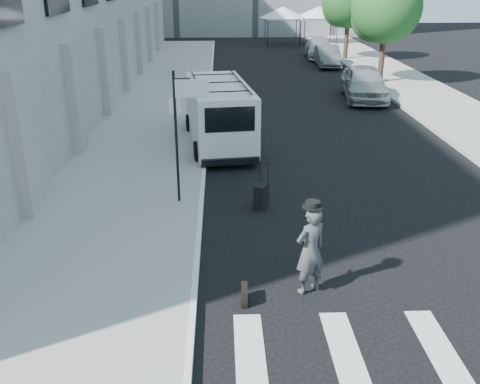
{
  "coord_description": "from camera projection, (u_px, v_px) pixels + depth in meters",
  "views": [
    {
      "loc": [
        -1.43,
        -10.19,
        5.89
      ],
      "look_at": [
        -1.03,
        0.95,
        1.3
      ],
      "focal_mm": 40.0,
      "sensor_mm": 36.0,
      "label": 1
    }
  ],
  "objects": [
    {
      "name": "ground",
      "position": [
        288.0,
        263.0,
        11.71
      ],
      "size": [
        120.0,
        120.0,
        0.0
      ],
      "primitive_type": "plane",
      "color": "black",
      "rests_on": "ground"
    },
    {
      "name": "sidewalk_left",
      "position": [
        164.0,
        100.0,
        26.32
      ],
      "size": [
        4.5,
        48.0,
        0.15
      ],
      "primitive_type": "cube",
      "color": "gray",
      "rests_on": "ground"
    },
    {
      "name": "sidewalk_right",
      "position": [
        403.0,
        83.0,
        30.46
      ],
      "size": [
        4.0,
        56.0,
        0.15
      ],
      "primitive_type": "cube",
      "color": "gray",
      "rests_on": "ground"
    },
    {
      "name": "sign_pole",
      "position": [
        184.0,
        110.0,
        13.58
      ],
      "size": [
        1.03,
        0.07,
        3.5
      ],
      "color": "black",
      "rests_on": "sidewalk_left"
    },
    {
      "name": "tree_near",
      "position": [
        384.0,
        11.0,
        29.07
      ],
      "size": [
        3.8,
        3.83,
        6.03
      ],
      "color": "black",
      "rests_on": "ground"
    },
    {
      "name": "tree_far",
      "position": [
        347.0,
        2.0,
        37.39
      ],
      "size": [
        3.8,
        3.83,
        6.03
      ],
      "color": "black",
      "rests_on": "ground"
    },
    {
      "name": "tent_left",
      "position": [
        283.0,
        13.0,
        45.93
      ],
      "size": [
        4.0,
        4.0,
        3.2
      ],
      "color": "black",
      "rests_on": "ground"
    },
    {
      "name": "tent_right",
      "position": [
        319.0,
        12.0,
        46.5
      ],
      "size": [
        4.0,
        4.0,
        3.2
      ],
      "color": "black",
      "rests_on": "ground"
    },
    {
      "name": "businessman",
      "position": [
        310.0,
        250.0,
        10.32
      ],
      "size": [
        0.8,
        0.71,
        1.83
      ],
      "primitive_type": "imported",
      "rotation": [
        0.0,
        0.0,
        3.66
      ],
      "color": "#3E3F41",
      "rests_on": "ground"
    },
    {
      "name": "briefcase",
      "position": [
        244.0,
        295.0,
        10.24
      ],
      "size": [
        0.14,
        0.44,
        0.34
      ],
      "primitive_type": "cube",
      "rotation": [
        0.0,
        0.0,
        -0.04
      ],
      "color": "black",
      "rests_on": "ground"
    },
    {
      "name": "suitcase",
      "position": [
        261.0,
        196.0,
        14.34
      ],
      "size": [
        0.45,
        0.53,
        1.26
      ],
      "rotation": [
        0.0,
        0.0,
        -0.43
      ],
      "color": "black",
      "rests_on": "ground"
    },
    {
      "name": "cargo_van",
      "position": [
        218.0,
        113.0,
        19.35
      ],
      "size": [
        2.69,
        6.19,
        2.26
      ],
      "rotation": [
        0.0,
        0.0,
        0.13
      ],
      "color": "silver",
      "rests_on": "ground"
    },
    {
      "name": "parked_car_a",
      "position": [
        364.0,
        83.0,
        26.44
      ],
      "size": [
        2.45,
        5.09,
        1.68
      ],
      "primitive_type": "imported",
      "rotation": [
        0.0,
        0.0,
        -0.1
      ],
      "color": "#989BA0",
      "rests_on": "ground"
    },
    {
      "name": "parked_car_b",
      "position": [
        327.0,
        56.0,
        35.96
      ],
      "size": [
        1.64,
        4.2,
        1.36
      ],
      "primitive_type": "imported",
      "rotation": [
        0.0,
        0.0,
        -0.05
      ],
      "color": "#4C4F53",
      "rests_on": "ground"
    },
    {
      "name": "parked_car_c",
      "position": [
        319.0,
        48.0,
        39.62
      ],
      "size": [
        2.28,
        4.93,
        1.39
      ],
      "primitive_type": "imported",
      "rotation": [
        0.0,
        0.0,
        -0.07
      ],
      "color": "#A7A9AF",
      "rests_on": "ground"
    }
  ]
}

